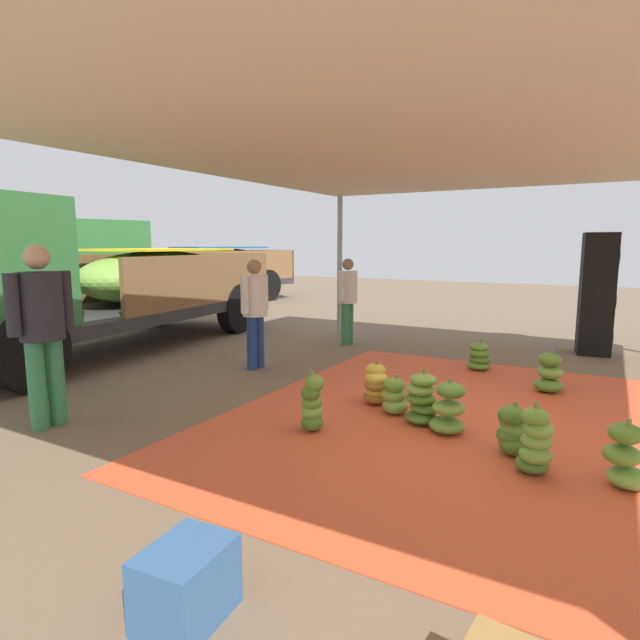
% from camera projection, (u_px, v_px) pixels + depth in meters
% --- Properties ---
extents(ground_plane, '(40.00, 40.00, 0.00)m').
position_uv_depth(ground_plane, '(226.00, 381.00, 6.71)').
color(ground_plane, brown).
extents(tarp_orange, '(5.45, 4.33, 0.01)m').
position_uv_depth(tarp_orange, '(453.00, 419.00, 5.24)').
color(tarp_orange, '#D1512D').
rests_on(tarp_orange, ground).
extents(tent_canopy, '(8.00, 7.00, 2.77)m').
position_uv_depth(tent_canopy, '(474.00, 147.00, 4.81)').
color(tent_canopy, '#9EA0A5').
rests_on(tent_canopy, ground).
extents(banana_bunch_0, '(0.33, 0.34, 0.42)m').
position_uv_depth(banana_bunch_0, '(394.00, 397.00, 5.39)').
color(banana_bunch_0, '#75A83D').
rests_on(banana_bunch_0, tarp_orange).
extents(banana_bunch_1, '(0.45, 0.45, 0.44)m').
position_uv_depth(banana_bunch_1, '(479.00, 357.00, 7.30)').
color(banana_bunch_1, '#518428').
rests_on(banana_bunch_1, tarp_orange).
extents(banana_bunch_2, '(0.41, 0.41, 0.54)m').
position_uv_depth(banana_bunch_2, '(448.00, 410.00, 4.82)').
color(banana_bunch_2, '#6B9E38').
rests_on(banana_bunch_2, tarp_orange).
extents(banana_bunch_3, '(0.30, 0.30, 0.59)m').
position_uv_depth(banana_bunch_3, '(312.00, 404.00, 4.89)').
color(banana_bunch_3, '#477523').
rests_on(banana_bunch_3, tarp_orange).
extents(banana_bunch_4, '(0.37, 0.33, 0.58)m').
position_uv_depth(banana_bunch_4, '(535.00, 443.00, 3.95)').
color(banana_bunch_4, '#477523').
rests_on(banana_bunch_4, tarp_orange).
extents(banana_bunch_5, '(0.47, 0.47, 0.52)m').
position_uv_depth(banana_bunch_5, '(549.00, 374.00, 6.18)').
color(banana_bunch_5, '#518428').
rests_on(banana_bunch_5, tarp_orange).
extents(banana_bunch_6, '(0.46, 0.45, 0.56)m').
position_uv_depth(banana_bunch_6, '(422.00, 400.00, 5.10)').
color(banana_bunch_6, '#477523').
rests_on(banana_bunch_6, tarp_orange).
extents(banana_bunch_7, '(0.40, 0.42, 0.52)m').
position_uv_depth(banana_bunch_7, '(626.00, 458.00, 3.75)').
color(banana_bunch_7, '#75A83D').
rests_on(banana_bunch_7, tarp_orange).
extents(banana_bunch_8, '(0.43, 0.42, 0.46)m').
position_uv_depth(banana_bunch_8, '(514.00, 431.00, 4.35)').
color(banana_bunch_8, '#477523').
rests_on(banana_bunch_8, tarp_orange).
extents(banana_bunch_9, '(0.43, 0.41, 0.51)m').
position_uv_depth(banana_bunch_9, '(376.00, 385.00, 5.69)').
color(banana_bunch_9, '#996628').
rests_on(banana_bunch_9, tarp_orange).
extents(cargo_truck_main, '(6.98, 3.00, 2.40)m').
position_uv_depth(cargo_truck_main, '(92.00, 282.00, 8.30)').
color(cargo_truck_main, '#2D2D2D').
rests_on(cargo_truck_main, ground).
extents(cargo_truck_far, '(7.23, 4.15, 2.40)m').
position_uv_depth(cargo_truck_far, '(173.00, 265.00, 15.14)').
color(cargo_truck_far, '#2D2D2D').
rests_on(cargo_truck_far, ground).
extents(worker_0, '(0.58, 0.35, 1.57)m').
position_uv_depth(worker_0, '(255.00, 306.00, 7.30)').
color(worker_0, navy).
rests_on(worker_0, ground).
extents(worker_1, '(0.65, 0.40, 1.78)m').
position_uv_depth(worker_1, '(42.00, 322.00, 4.91)').
color(worker_1, '#337A4C').
rests_on(worker_1, ground).
extents(worker_2, '(0.56, 0.34, 1.54)m').
position_uv_depth(worker_2, '(348.00, 295.00, 9.10)').
color(worker_2, '#337A4C').
rests_on(worker_2, ground).
extents(speaker_stack, '(0.56, 0.57, 1.97)m').
position_uv_depth(speaker_stack, '(597.00, 294.00, 8.26)').
color(speaker_stack, black).
rests_on(speaker_stack, ground).
extents(crate_0, '(0.47, 0.38, 0.37)m').
position_uv_depth(crate_0, '(186.00, 583.00, 2.43)').
color(crate_0, '#335B8E').
rests_on(crate_0, ground).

